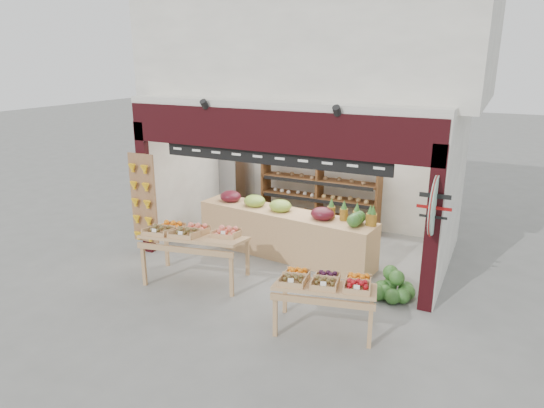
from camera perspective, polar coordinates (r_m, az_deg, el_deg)
The scene contains 11 objects.
ground at distance 9.80m, azimuth 2.43°, elevation -6.10°, with size 60.00×60.00×0.00m, color slate.
shop_structure at distance 10.52m, azimuth 6.42°, elevation 17.32°, with size 6.36×5.12×5.40m.
banana_board at distance 9.88m, azimuth -14.98°, elevation 0.40°, with size 0.60×0.15×1.80m.
gift_sign at distance 7.47m, azimuth 18.57°, elevation -0.15°, with size 0.04×0.93×0.92m.
back_shelving at distance 11.11m, azimuth 5.62°, elevation 2.76°, with size 2.80×0.46×1.75m.
refrigerator at distance 12.13m, azimuth -4.40°, elevation 2.86°, with size 0.69×0.69×1.79m, color silver.
cardboard_stack at distance 10.55m, azimuth -5.05°, elevation -3.16°, with size 0.93×0.68×0.60m.
mid_counter at distance 9.63m, azimuth 1.46°, elevation -3.27°, with size 3.76×1.16×1.15m.
display_table_left at distance 8.63m, azimuth -9.62°, elevation -3.52°, with size 1.88×1.27×1.09m.
display_table_right at distance 7.05m, azimuth 6.33°, elevation -9.29°, with size 1.59×1.11×0.94m.
watermelon_pile at distance 8.35m, azimuth 14.05°, elevation -9.59°, with size 0.69×0.65×0.49m.
Camera 1 is at (3.59, -8.27, 3.83)m, focal length 32.00 mm.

